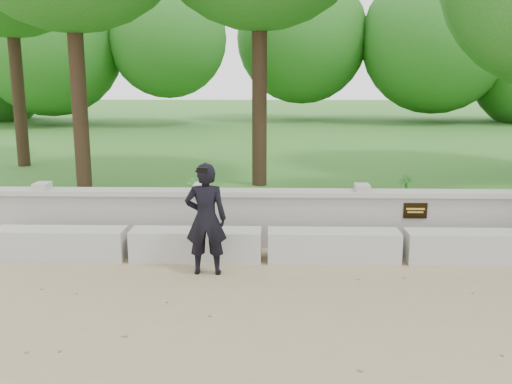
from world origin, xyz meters
TOP-DOWN VIEW (x-y plane):
  - ground at (0.00, 0.00)m, footprint 80.00×80.00m
  - lawn at (0.00, 14.00)m, footprint 40.00×22.00m
  - concrete_bench at (0.00, 1.90)m, footprint 11.90×0.45m
  - parapet_wall at (0.00, 2.60)m, footprint 12.50×0.35m
  - man_main at (-2.78, 1.32)m, footprint 0.57×0.51m
  - shrub_a at (-3.26, 3.86)m, footprint 0.39×0.39m
  - shrub_d at (0.60, 4.44)m, footprint 0.41×0.43m

SIDE VIEW (x-z plane):
  - ground at x=0.00m, z-range 0.00..0.00m
  - lawn at x=0.00m, z-range 0.00..0.25m
  - concrete_bench at x=0.00m, z-range 0.00..0.45m
  - parapet_wall at x=0.00m, z-range 0.01..0.91m
  - shrub_d at x=0.60m, z-range 0.25..0.83m
  - shrub_a at x=-3.26m, z-range 0.25..0.87m
  - man_main at x=-2.78m, z-range 0.00..1.53m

